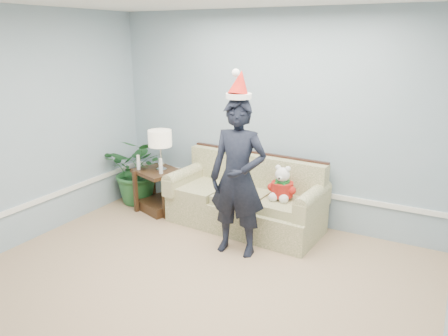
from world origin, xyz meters
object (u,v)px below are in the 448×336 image
man (238,178)px  side_table (159,195)px  sofa (246,202)px  table_lamp (160,140)px  houseplant (139,170)px  teddy_bear (282,187)px

man → side_table: bearing=154.0°
sofa → man: 0.92m
sofa → man: (0.23, -0.70, 0.56)m
table_lamp → man: bearing=-21.1°
sofa → table_lamp: (-1.24, -0.14, 0.70)m
houseplant → table_lamp: bearing=-13.9°
table_lamp → man: 1.58m
teddy_bear → houseplant: bearing=178.1°
table_lamp → houseplant: (-0.49, 0.12, -0.52)m
sofa → teddy_bear: bearing=-5.4°
side_table → man: 1.76m
man → teddy_bear: (0.28, 0.62, -0.25)m
table_lamp → houseplant: size_ratio=0.56×
houseplant → side_table: bearing=-15.4°
table_lamp → houseplant: 0.73m
sofa → houseplant: (-1.73, -0.02, 0.18)m
sofa → houseplant: houseplant is taller
side_table → houseplant: houseplant is taller
man → teddy_bear: man is taller
side_table → teddy_bear: size_ratio=1.75×
houseplant → man: man is taller
houseplant → teddy_bear: size_ratio=2.33×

